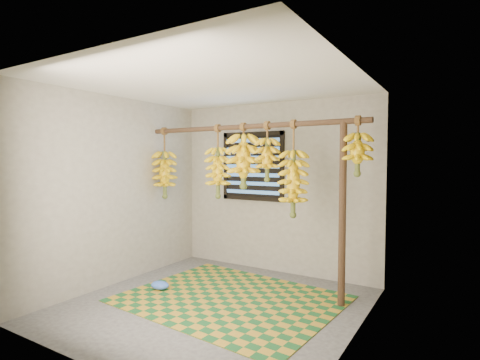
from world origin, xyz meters
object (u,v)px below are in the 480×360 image
Objects in this scene: woven_mat at (230,299)px; banana_bunch_f at (358,154)px; banana_bunch_c at (218,172)px; banana_bunch_e at (293,183)px; banana_bunch_a at (165,175)px; support_post at (342,215)px; banana_bunch_d at (267,159)px; banana_bunch_b at (243,161)px; plastic_bag at (160,285)px.

woven_mat is 2.14m from banana_bunch_f.
banana_bunch_c is at bearing -180.00° from banana_bunch_f.
woven_mat is at bearing -141.32° from banana_bunch_e.
banana_bunch_a is 0.93m from banana_bunch_c.
woven_mat is 2.02m from banana_bunch_a.
woven_mat is 3.73× the size of banana_bunch_f.
banana_bunch_d is at bearing 180.00° from support_post.
banana_bunch_f is (1.78, 0.00, 0.22)m from banana_bunch_c.
support_post is at bearing 0.00° from banana_bunch_b.
banana_bunch_d is (0.23, 0.46, 1.59)m from woven_mat.
support_post is 0.86× the size of woven_mat.
banana_bunch_c is (-0.39, -0.00, -0.14)m from banana_bunch_b.
support_post is at bearing 0.00° from banana_bunch_e.
plastic_bag is at bearing -52.14° from banana_bunch_a.
woven_mat is at bearing -17.91° from banana_bunch_a.
banana_bunch_c and banana_bunch_d have the same top height.
banana_bunch_a is (-2.55, 0.00, 0.38)m from support_post.
banana_bunch_f is (0.72, 0.00, 0.33)m from banana_bunch_e.
banana_bunch_d reaches higher than plastic_bag.
banana_bunch_f is at bearing 0.00° from banana_bunch_e.
banana_bunch_b is at bearing 180.00° from support_post.
banana_bunch_b is 0.33m from banana_bunch_d.
plastic_bag is at bearing -162.24° from support_post.
banana_bunch_d reaches higher than support_post.
banana_bunch_a is 1.60× the size of banana_bunch_f.
plastic_bag is 0.34× the size of banana_bunch_d.
banana_bunch_d is 0.44m from banana_bunch_e.
banana_bunch_c reaches higher than support_post.
banana_bunch_a is at bearing -180.00° from banana_bunch_f.
banana_bunch_d is 0.64× the size of banana_bunch_e.
banana_bunch_a is at bearing 180.00° from support_post.
banana_bunch_b is 1.39m from banana_bunch_f.
banana_bunch_b and banana_bunch_c have the same top height.
support_post is 1.68m from banana_bunch_c.
banana_bunch_a and banana_bunch_e have the same top height.
support_post is 2.34m from plastic_bag.
woven_mat is (-1.14, -0.46, -0.99)m from support_post.
support_post is 2.58m from banana_bunch_a.
banana_bunch_f is (2.19, 0.65, 1.59)m from plastic_bag.
banana_bunch_e is at bearing 0.00° from banana_bunch_c.
banana_bunch_c is at bearing -180.00° from banana_bunch_e.
banana_bunch_d is at bearing 0.00° from banana_bunch_c.
woven_mat is at bearing -158.27° from support_post.
banana_bunch_f reaches higher than woven_mat.
banana_bunch_e is (0.57, 0.46, 1.32)m from woven_mat.
banana_bunch_a is at bearing 180.00° from banana_bunch_e.
woven_mat is 9.64× the size of plastic_bag.
banana_bunch_b and banana_bunch_f have the same top height.
banana_bunch_e is (1.98, 0.00, -0.06)m from banana_bunch_a.
banana_bunch_b is (1.31, 0.00, 0.19)m from banana_bunch_a.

